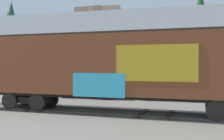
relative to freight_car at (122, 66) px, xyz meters
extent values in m
plane|color=slate|center=(-0.24, 0.00, -2.33)|extent=(260.00, 260.00, 0.00)
cube|color=#4C4742|center=(-0.03, -0.72, -2.29)|extent=(59.97, 2.23, 0.08)
cube|color=#4C4742|center=(0.02, 0.72, -2.29)|extent=(59.97, 2.23, 0.08)
cube|color=#423323|center=(0.99, -0.03, -2.30)|extent=(0.33, 2.51, 0.07)
cube|color=#423323|center=(-4.88, 0.18, -2.30)|extent=(0.33, 2.51, 0.07)
cube|color=#423323|center=(-4.11, 0.15, -2.30)|extent=(0.33, 2.51, 0.07)
cube|color=#423323|center=(2.30, -0.08, -2.30)|extent=(0.33, 2.51, 0.07)
cube|color=brown|center=(0.00, 0.00, 0.08)|extent=(16.07, 3.28, 2.88)
cube|color=#2D2823|center=(0.00, 0.00, 1.64)|extent=(15.19, 0.94, 0.24)
cube|color=#B2931E|center=(1.85, -1.44, 0.15)|extent=(3.51, 0.15, 1.58)
cube|color=#33A5CC|center=(-0.78, -1.35, -0.86)|extent=(2.54, 0.12, 1.10)
cube|color=black|center=(0.00, 0.00, -1.46)|extent=(15.70, 2.05, 0.20)
cube|color=black|center=(-5.24, 0.19, -1.82)|extent=(2.14, 1.30, 0.36)
cylinder|color=black|center=(-6.12, -0.50, -1.87)|extent=(0.92, 0.15, 0.92)
cylinder|color=black|center=(-6.07, 0.94, -1.87)|extent=(0.92, 0.15, 0.92)
cylinder|color=black|center=(-4.42, -0.56, -1.87)|extent=(0.92, 0.15, 0.92)
cylinder|color=black|center=(-4.37, 0.88, -1.87)|extent=(0.92, 0.15, 0.92)
cylinder|color=black|center=(4.36, -0.87, -1.87)|extent=(0.92, 0.15, 0.92)
cylinder|color=black|center=(4.42, 0.57, -1.87)|extent=(0.92, 0.15, 0.92)
cube|color=silver|center=(-0.24, 58.99, 4.10)|extent=(139.10, 41.63, 12.87)
cube|color=brown|center=(-18.82, 46.50, 11.74)|extent=(6.62, 4.50, 2.41)
cube|color=#8C725B|center=(-15.37, 46.50, 11.71)|extent=(7.37, 4.57, 2.35)
cone|color=#193D23|center=(-37.67, 43.90, 12.73)|extent=(2.20, 2.20, 4.40)
cone|color=#193D23|center=(-43.24, 50.15, 12.22)|extent=(1.69, 1.69, 3.38)
cube|color=black|center=(-3.92, 5.68, -1.68)|extent=(4.63, 2.02, 0.67)
cube|color=#2D333D|center=(-3.97, 5.69, -1.07)|extent=(2.29, 1.69, 0.56)
cylinder|color=black|center=(-2.32, 6.39, -2.01)|extent=(0.65, 0.26, 0.64)
cylinder|color=black|center=(-2.44, 4.76, -2.01)|extent=(0.65, 0.26, 0.64)
cylinder|color=black|center=(-5.40, 6.60, -2.01)|extent=(0.65, 0.26, 0.64)
cylinder|color=black|center=(-5.51, 4.97, -2.01)|extent=(0.65, 0.26, 0.64)
cube|color=silver|center=(1.96, 6.01, -1.71)|extent=(4.38, 1.83, 0.61)
cube|color=#2D333D|center=(1.82, 6.01, -1.02)|extent=(2.14, 1.65, 0.76)
cylinder|color=black|center=(3.45, 6.88, -2.01)|extent=(0.64, 0.22, 0.64)
cylinder|color=black|center=(3.45, 5.14, -2.01)|extent=(0.64, 0.22, 0.64)
cylinder|color=black|center=(0.47, 6.88, -2.01)|extent=(0.64, 0.22, 0.64)
cylinder|color=black|center=(0.47, 5.14, -2.01)|extent=(0.64, 0.22, 0.64)
camera|label=1|loc=(3.34, -13.51, 0.08)|focal=45.11mm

